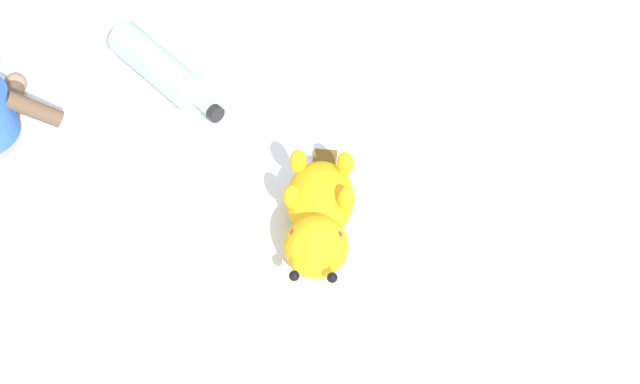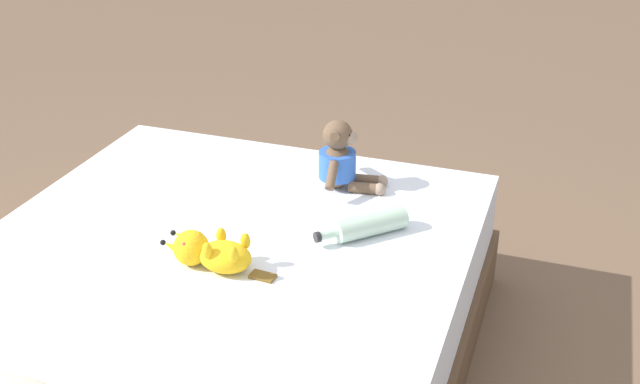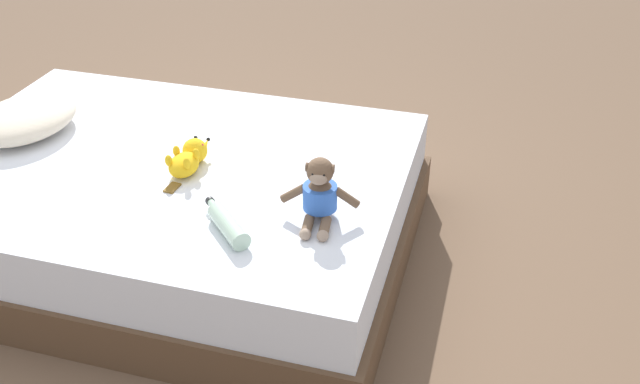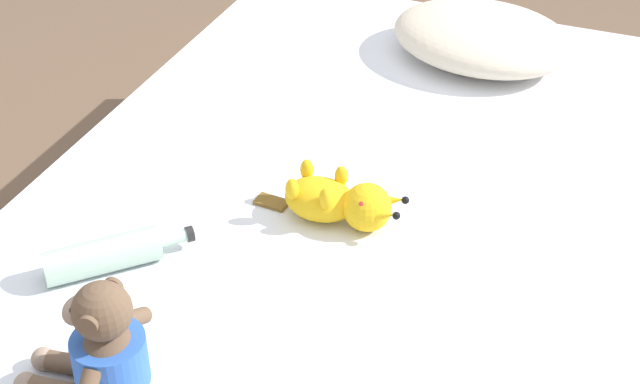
% 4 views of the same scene
% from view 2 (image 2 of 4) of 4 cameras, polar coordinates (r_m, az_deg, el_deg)
% --- Properties ---
extents(bed, '(1.44, 2.00, 0.43)m').
position_cam_2_polar(bed, '(2.25, -9.66, -11.62)').
color(bed, brown).
rests_on(bed, ground_plane).
extents(plush_monkey, '(0.24, 0.29, 0.24)m').
position_cam_2_polar(plush_monkey, '(2.57, 1.50, 2.32)').
color(plush_monkey, brown).
rests_on(plush_monkey, bed).
extents(plush_yellow_creature, '(0.33, 0.11, 0.10)m').
position_cam_2_polar(plush_yellow_creature, '(2.17, -7.93, -4.34)').
color(plush_yellow_creature, yellow).
rests_on(plush_yellow_creature, bed).
extents(glass_bottle, '(0.24, 0.24, 0.07)m').
position_cam_2_polar(glass_bottle, '(2.32, 3.55, -2.38)').
color(glass_bottle, '#B2D1B7').
rests_on(glass_bottle, bed).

